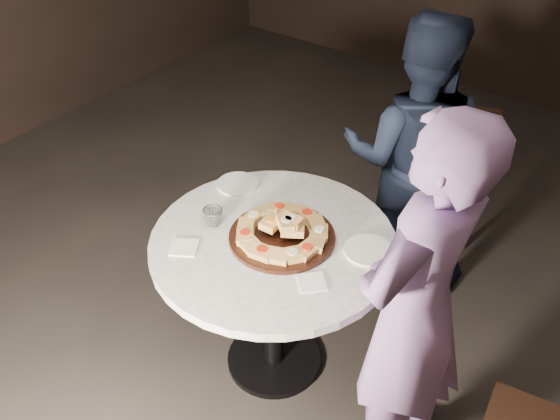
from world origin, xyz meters
name	(u,v)px	position (x,y,z in m)	size (l,w,h in m)	color
floor	(283,357)	(0.00, 0.00, 0.00)	(7.00, 7.00, 0.00)	black
table	(273,265)	(-0.02, -0.05, 0.66)	(1.37, 1.37, 0.81)	black
serving_board	(282,237)	(0.01, -0.02, 0.82)	(0.46, 0.46, 0.02)	black
focaccia_pile	(283,230)	(0.01, -0.02, 0.86)	(0.41, 0.41, 0.11)	tan
plate_left	(237,184)	(-0.41, 0.18, 0.81)	(0.20, 0.20, 0.01)	white
plate_right	(368,250)	(0.35, 0.13, 0.81)	(0.21, 0.21, 0.01)	white
water_glass	(213,217)	(-0.30, -0.12, 0.85)	(0.09, 0.09, 0.08)	silver
napkin_near	(184,247)	(-0.30, -0.31, 0.81)	(0.11, 0.11, 0.01)	white
napkin_far	(312,282)	(0.26, -0.17, 0.81)	(0.11, 0.11, 0.01)	white
chair_far	(446,159)	(0.18, 1.37, 0.56)	(0.60, 0.61, 0.97)	black
diner_navy	(412,157)	(0.15, 0.94, 0.78)	(0.76, 0.59, 1.57)	black
diner_teal	(415,310)	(0.67, -0.09, 0.84)	(0.61, 0.40, 1.68)	slate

